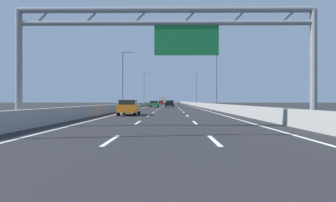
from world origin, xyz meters
The scene contains 51 objects.
ground_plane centered at (0.00, 100.00, 0.00)m, with size 260.00×260.00×0.00m, color #262628.
lane_dash_left_1 centered at (-1.80, 12.50, 0.01)m, with size 0.16×3.00×0.01m, color white.
lane_dash_left_2 centered at (-1.80, 21.50, 0.01)m, with size 0.16×3.00×0.01m, color white.
lane_dash_left_3 centered at (-1.80, 30.50, 0.01)m, with size 0.16×3.00×0.01m, color white.
lane_dash_left_4 centered at (-1.80, 39.50, 0.01)m, with size 0.16×3.00×0.01m, color white.
lane_dash_left_5 centered at (-1.80, 48.50, 0.01)m, with size 0.16×3.00×0.01m, color white.
lane_dash_left_6 centered at (-1.80, 57.50, 0.01)m, with size 0.16×3.00×0.01m, color white.
lane_dash_left_7 centered at (-1.80, 66.50, 0.01)m, with size 0.16×3.00×0.01m, color white.
lane_dash_left_8 centered at (-1.80, 75.50, 0.01)m, with size 0.16×3.00×0.01m, color white.
lane_dash_left_9 centered at (-1.80, 84.50, 0.01)m, with size 0.16×3.00×0.01m, color white.
lane_dash_left_10 centered at (-1.80, 93.50, 0.01)m, with size 0.16×3.00×0.01m, color white.
lane_dash_left_11 centered at (-1.80, 102.50, 0.01)m, with size 0.16×3.00×0.01m, color white.
lane_dash_left_12 centered at (-1.80, 111.50, 0.01)m, with size 0.16×3.00×0.01m, color white.
lane_dash_left_13 centered at (-1.80, 120.50, 0.01)m, with size 0.16×3.00×0.01m, color white.
lane_dash_left_14 centered at (-1.80, 129.50, 0.01)m, with size 0.16×3.00×0.01m, color white.
lane_dash_left_15 centered at (-1.80, 138.50, 0.01)m, with size 0.16×3.00×0.01m, color white.
lane_dash_left_16 centered at (-1.80, 147.50, 0.01)m, with size 0.16×3.00×0.01m, color white.
lane_dash_left_17 centered at (-1.80, 156.50, 0.01)m, with size 0.16×3.00×0.01m, color white.
lane_dash_right_1 centered at (1.80, 12.50, 0.01)m, with size 0.16×3.00×0.01m, color white.
lane_dash_right_2 centered at (1.80, 21.50, 0.01)m, with size 0.16×3.00×0.01m, color white.
lane_dash_right_3 centered at (1.80, 30.50, 0.01)m, with size 0.16×3.00×0.01m, color white.
lane_dash_right_4 centered at (1.80, 39.50, 0.01)m, with size 0.16×3.00×0.01m, color white.
lane_dash_right_5 centered at (1.80, 48.50, 0.01)m, with size 0.16×3.00×0.01m, color white.
lane_dash_right_6 centered at (1.80, 57.50, 0.01)m, with size 0.16×3.00×0.01m, color white.
lane_dash_right_7 centered at (1.80, 66.50, 0.01)m, with size 0.16×3.00×0.01m, color white.
lane_dash_right_8 centered at (1.80, 75.50, 0.01)m, with size 0.16×3.00×0.01m, color white.
lane_dash_right_9 centered at (1.80, 84.50, 0.01)m, with size 0.16×3.00×0.01m, color white.
lane_dash_right_10 centered at (1.80, 93.50, 0.01)m, with size 0.16×3.00×0.01m, color white.
lane_dash_right_11 centered at (1.80, 102.50, 0.01)m, with size 0.16×3.00×0.01m, color white.
lane_dash_right_12 centered at (1.80, 111.50, 0.01)m, with size 0.16×3.00×0.01m, color white.
lane_dash_right_13 centered at (1.80, 120.50, 0.01)m, with size 0.16×3.00×0.01m, color white.
lane_dash_right_14 centered at (1.80, 129.50, 0.01)m, with size 0.16×3.00×0.01m, color white.
lane_dash_right_15 centered at (1.80, 138.50, 0.01)m, with size 0.16×3.00×0.01m, color white.
lane_dash_right_16 centered at (1.80, 147.50, 0.01)m, with size 0.16×3.00×0.01m, color white.
lane_dash_right_17 centered at (1.80, 156.50, 0.01)m, with size 0.16×3.00×0.01m, color white.
edge_line_left centered at (-5.25, 88.00, 0.01)m, with size 0.16×176.00×0.01m, color white.
edge_line_right centered at (5.25, 88.00, 0.01)m, with size 0.16×176.00×0.01m, color white.
barrier_left centered at (-6.90, 110.00, 0.47)m, with size 0.45×220.00×0.95m.
barrier_right centered at (6.90, 110.00, 0.47)m, with size 0.45×220.00×0.95m.
sign_gantry centered at (0.15, 18.21, 4.83)m, with size 15.96×0.36×6.36m.
streetlamp_left_mid centered at (-7.47, 53.32, 5.40)m, with size 2.58×0.28×9.50m.
streetlamp_right_mid centered at (7.47, 53.32, 5.40)m, with size 2.58×0.28×9.50m.
streetlamp_left_far centered at (-7.47, 94.06, 5.40)m, with size 2.58×0.28×9.50m.
streetlamp_right_far centered at (7.47, 94.06, 5.40)m, with size 2.58×0.28×9.50m.
orange_car centered at (-3.73, 31.59, 0.75)m, with size 1.71×4.59×1.46m.
black_car centered at (-0.04, 70.04, 0.75)m, with size 1.82×4.24×1.45m.
silver_car centered at (0.21, 95.52, 0.77)m, with size 1.87×4.66×1.51m.
yellow_car centered at (-0.01, 113.87, 0.77)m, with size 1.85×4.61×1.50m.
red_car centered at (-3.36, 118.45, 0.77)m, with size 1.77×4.52×1.48m.
green_car centered at (-3.37, 70.40, 0.72)m, with size 1.89×4.19×1.37m.
box_truck centered at (-3.42, 137.09, 1.68)m, with size 2.40×7.52×3.07m.
Camera 1 is at (0.30, 1.57, 1.39)m, focal length 33.69 mm.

